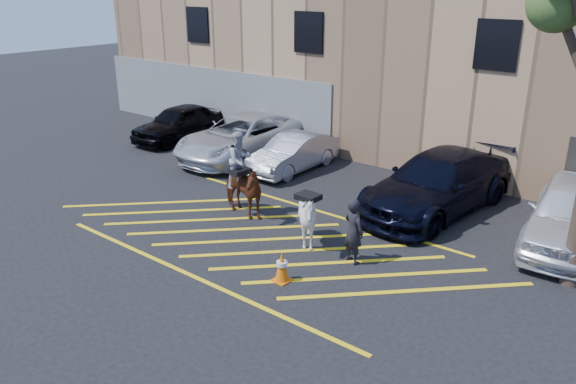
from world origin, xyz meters
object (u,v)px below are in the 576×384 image
Objects in this scene: car_white_pickup at (243,137)px; mounted_bay at (240,183)px; car_blue_suv at (438,183)px; car_silver_sedan at (293,153)px; car_white_suv at (573,214)px; car_black_suv at (179,123)px; saddled_white at (308,218)px; handler at (354,231)px; traffic_cone at (282,267)px.

car_white_pickup is 5.73m from mounted_bay.
car_blue_suv is at bearing 42.63° from mounted_bay.
car_white_suv reaches higher than car_silver_sedan.
saddled_white is at bearing -27.58° from car_black_suv.
saddled_white reaches higher than car_black_suv.
car_white_pickup is at bearing -5.45° from car_black_suv.
traffic_cone is at bearing 83.85° from handler.
car_white_suv is 7.65m from traffic_cone.
car_white_pickup is 8.11m from car_blue_suv.
car_white_suv is (11.79, -0.36, 0.06)m from car_white_pickup.
car_black_suv is 8.89m from mounted_bay.
car_blue_suv is 4.59m from saddled_white.
saddled_white is (6.59, -4.66, -0.03)m from car_white_pickup.
traffic_cone is at bearing -33.67° from car_black_suv.
traffic_cone is at bearing -71.18° from saddled_white.
mounted_bay reaches higher than saddled_white.
car_white_pickup is at bearing 171.12° from car_white_suv.
saddled_white is at bearing 16.40° from handler.
car_blue_suv reaches higher than traffic_cone.
mounted_bay is (-4.09, 0.43, 0.19)m from handler.
handler is 1.99m from traffic_cone.
car_silver_sedan is at bearing 126.23° from traffic_cone.
car_blue_suv is 2.34× the size of mounted_bay.
car_silver_sedan is at bearing -175.88° from car_blue_suv.
car_black_suv is 12.75m from handler.
traffic_cone is (11.05, -6.64, -0.38)m from car_black_suv.
car_silver_sedan is at bearing -23.86° from handler.
saddled_white is (4.10, -4.63, 0.13)m from car_silver_sedan.
saddled_white is at bearing -8.97° from mounted_bay.
handler is (-0.15, -4.34, -0.03)m from car_blue_suv.
car_white_suv is 3.30× the size of saddled_white.
saddled_white is at bearing -147.56° from car_white_suv.
car_blue_suv is 4.34m from handler.
car_blue_suv is at bearing -5.13° from car_black_suv.
mounted_bay reaches higher than car_white_pickup.
handler reaches higher than car_black_suv.
car_blue_suv is at bearing -3.91° from car_white_pickup.
car_white_pickup is 0.99× the size of car_blue_suv.
car_silver_sedan is 2.40× the size of handler.
car_silver_sedan is at bearing -2.25° from car_white_pickup.
car_white_pickup reaches higher than saddled_white.
car_white_pickup is 11.80m from car_white_suv.
handler is 2.24× the size of traffic_cone.
car_white_suv reaches higher than traffic_cone.
traffic_cone is at bearing -54.28° from car_silver_sedan.
car_blue_suv reaches higher than car_white_pickup.
car_blue_suv is at bearing -75.54° from handler.
car_blue_suv reaches higher than car_silver_sedan.
car_white_suv is at bearing 26.02° from mounted_bay.
saddled_white is at bearing -36.88° from car_white_pickup.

